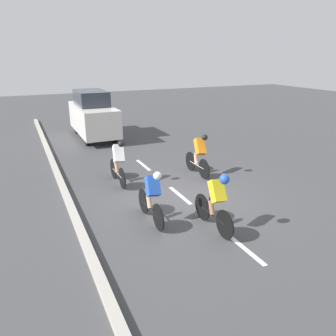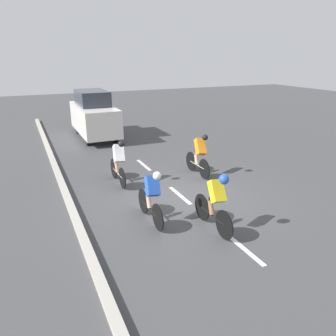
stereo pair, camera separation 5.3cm
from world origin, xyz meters
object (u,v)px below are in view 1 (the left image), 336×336
Objects in this scene: cyclist_yellow at (216,200)px; cyclist_orange at (199,154)px; support_car at (93,115)px; cyclist_blue at (152,195)px; cyclist_white at (118,161)px.

cyclist_orange is at bearing -113.80° from cyclist_yellow.
support_car is at bearing -86.99° from cyclist_yellow.
support_car is (-0.69, -9.67, 0.43)m from cyclist_blue.
cyclist_blue is 0.98× the size of cyclist_yellow.
cyclist_orange is 2.85m from cyclist_white.
cyclist_white is at bearing -7.68° from cyclist_orange.
cyclist_blue is at bearing 85.93° from support_car.
cyclist_white is (0.01, -2.93, 0.04)m from cyclist_blue.
cyclist_yellow is 10.70m from support_car.
support_car is (0.56, -10.68, 0.37)m from cyclist_yellow.
cyclist_orange is 0.38× the size of support_car.
support_car is (-0.69, -6.73, 0.39)m from cyclist_white.
cyclist_blue is 2.93m from cyclist_white.
cyclist_orange reaches higher than cyclist_yellow.
cyclist_orange is 3.89m from cyclist_yellow.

